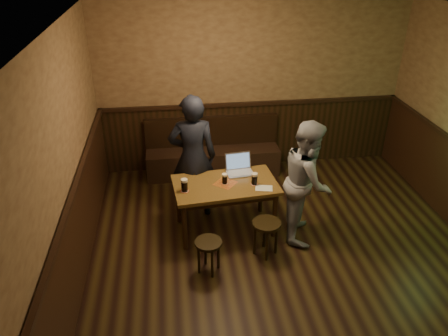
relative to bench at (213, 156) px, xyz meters
The scene contains 12 objects.
room 2.77m from the bench, 74.81° to the right, with size 5.04×6.04×2.84m.
bench is the anchor object (origin of this frame).
pub_table 1.65m from the bench, 90.00° to the right, with size 1.42×0.90×0.73m.
stool_left 2.46m from the bench, 97.23° to the right, with size 0.39×0.39×0.44m.
stool_right 2.25m from the bench, 78.81° to the right, with size 0.38×0.38×0.48m.
pint_left 1.89m from the bench, 107.23° to the right, with size 0.11×0.11×0.18m.
pint_mid 1.69m from the bench, 90.30° to the right, with size 0.09×0.09×0.15m.
pint_right 1.79m from the bench, 77.48° to the right, with size 0.10×0.10×0.16m.
laptop 1.43m from the bench, 80.19° to the right, with size 0.38×0.32×0.25m.
menu 1.91m from the bench, 75.13° to the right, with size 0.22×0.15×0.00m, color silver.
person_suit 1.36m from the bench, 108.65° to the right, with size 0.66×0.43×1.81m, color black.
person_grey 2.18m from the bench, 60.71° to the right, with size 0.80×0.62×1.64m, color gray.
Camera 1 is at (-1.34, -3.75, 3.66)m, focal length 35.00 mm.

